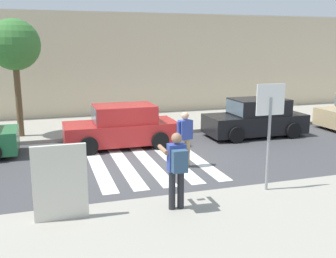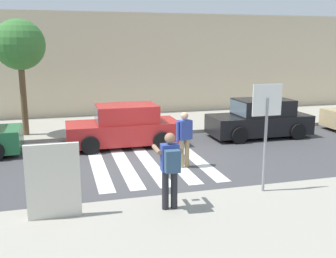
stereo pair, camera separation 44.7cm
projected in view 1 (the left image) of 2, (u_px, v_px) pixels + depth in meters
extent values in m
plane|color=#424244|center=(148.00, 162.00, 12.64)|extent=(120.00, 120.00, 0.00)
cube|color=#9E998C|center=(239.00, 258.00, 6.85)|extent=(60.00, 6.00, 0.14)
cube|color=#9E998C|center=(115.00, 125.00, 18.22)|extent=(60.00, 4.80, 0.14)
cube|color=beige|center=(100.00, 64.00, 21.77)|extent=(56.00, 4.00, 5.31)
cube|color=silver|center=(98.00, 165.00, 12.35)|extent=(0.44, 5.20, 0.01)
cube|color=silver|center=(123.00, 163.00, 12.59)|extent=(0.44, 5.20, 0.01)
cube|color=silver|center=(147.00, 160.00, 12.83)|extent=(0.44, 5.20, 0.01)
cube|color=silver|center=(170.00, 158.00, 13.06)|extent=(0.44, 5.20, 0.01)
cube|color=silver|center=(193.00, 156.00, 13.30)|extent=(0.44, 5.20, 0.01)
cylinder|color=gray|center=(268.00, 145.00, 9.64)|extent=(0.07, 0.07, 2.33)
cube|color=white|center=(271.00, 100.00, 9.42)|extent=(0.76, 0.03, 0.76)
cube|color=red|center=(270.00, 99.00, 9.43)|extent=(0.66, 0.02, 0.66)
cylinder|color=#232328|center=(172.00, 190.00, 8.62)|extent=(0.15, 0.15, 0.88)
cylinder|color=#232328|center=(181.00, 189.00, 8.68)|extent=(0.15, 0.15, 0.88)
cube|color=#33479E|center=(176.00, 157.00, 8.50)|extent=(0.39, 0.25, 0.60)
sphere|color=#A37556|center=(177.00, 138.00, 8.41)|extent=(0.23, 0.23, 0.23)
cylinder|color=#A37556|center=(163.00, 150.00, 8.61)|extent=(0.11, 0.58, 0.10)
cylinder|color=#A37556|center=(184.00, 148.00, 8.74)|extent=(0.11, 0.58, 0.10)
cube|color=black|center=(171.00, 146.00, 8.84)|extent=(0.14, 0.10, 0.10)
cube|color=#335170|center=(180.00, 161.00, 8.29)|extent=(0.32, 0.21, 0.48)
cylinder|color=tan|center=(182.00, 154.00, 12.03)|extent=(0.15, 0.15, 0.88)
cylinder|color=tan|center=(187.00, 153.00, 12.14)|extent=(0.15, 0.15, 0.88)
cube|color=#33479E|center=(185.00, 130.00, 11.93)|extent=(0.43, 0.33, 0.60)
sphere|color=tan|center=(185.00, 116.00, 11.84)|extent=(0.23, 0.23, 0.23)
cylinder|color=#33479E|center=(178.00, 131.00, 11.81)|extent=(0.10, 0.10, 0.58)
cylinder|color=#33479E|center=(191.00, 129.00, 12.06)|extent=(0.10, 0.10, 0.58)
cube|color=red|center=(121.00, 132.00, 14.54)|extent=(4.10, 1.70, 0.76)
cube|color=red|center=(124.00, 114.00, 14.44)|extent=(2.20, 1.56, 0.64)
cube|color=slate|center=(95.00, 115.00, 14.12)|extent=(0.10, 1.50, 0.54)
cube|color=slate|center=(150.00, 112.00, 14.72)|extent=(0.10, 1.50, 0.51)
cylinder|color=black|center=(89.00, 146.00, 13.42)|extent=(0.64, 0.22, 0.64)
cylinder|color=black|center=(84.00, 135.00, 15.00)|extent=(0.64, 0.22, 0.64)
cylinder|color=black|center=(160.00, 141.00, 14.17)|extent=(0.64, 0.22, 0.64)
cylinder|color=black|center=(148.00, 131.00, 15.75)|extent=(0.64, 0.22, 0.64)
cube|color=black|center=(255.00, 123.00, 16.19)|extent=(4.10, 1.70, 0.76)
cube|color=black|center=(259.00, 106.00, 16.09)|extent=(2.20, 1.56, 0.64)
cube|color=slate|center=(235.00, 108.00, 15.78)|extent=(0.10, 1.50, 0.54)
cube|color=slate|center=(279.00, 105.00, 16.38)|extent=(0.10, 1.50, 0.51)
cylinder|color=black|center=(236.00, 135.00, 15.07)|extent=(0.64, 0.22, 0.64)
cylinder|color=black|center=(218.00, 126.00, 16.66)|extent=(0.64, 0.22, 0.64)
cylinder|color=black|center=(293.00, 131.00, 15.82)|extent=(0.64, 0.22, 0.64)
cylinder|color=black|center=(270.00, 123.00, 17.41)|extent=(0.64, 0.22, 0.64)
cylinder|color=black|center=(326.00, 119.00, 18.29)|extent=(0.64, 0.22, 0.64)
cylinder|color=brown|center=(19.00, 99.00, 15.38)|extent=(0.24, 0.24, 2.99)
sphere|color=#387533|center=(14.00, 44.00, 14.94)|extent=(1.96, 1.96, 1.96)
cube|color=beige|center=(60.00, 183.00, 8.04)|extent=(1.10, 0.10, 1.60)
cube|color=pink|center=(60.00, 182.00, 8.09)|extent=(0.96, 0.02, 1.46)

